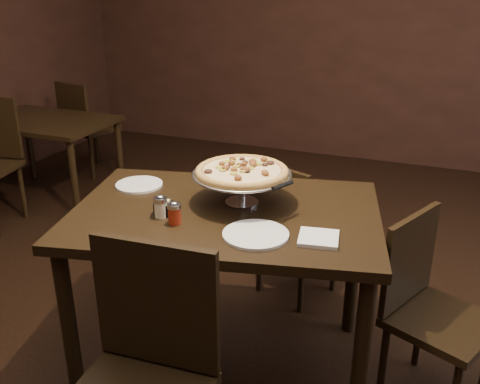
% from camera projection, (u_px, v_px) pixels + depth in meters
% --- Properties ---
extents(room, '(6.04, 7.04, 2.84)m').
position_uv_depth(room, '(228.00, 81.00, 2.15)').
color(room, black).
rests_on(room, ground).
extents(dining_table, '(1.50, 1.17, 0.84)m').
position_uv_depth(dining_table, '(226.00, 232.00, 2.39)').
color(dining_table, black).
rests_on(dining_table, ground).
extents(background_table, '(1.10, 0.74, 0.69)m').
position_uv_depth(background_table, '(45.00, 130.00, 4.46)').
color(background_table, black).
rests_on(background_table, ground).
extents(pizza_stand, '(0.45, 0.45, 0.18)m').
position_uv_depth(pizza_stand, '(242.00, 172.00, 2.37)').
color(pizza_stand, silver).
rests_on(pizza_stand, dining_table).
extents(parmesan_shaker, '(0.06, 0.06, 0.10)m').
position_uv_depth(parmesan_shaker, '(161.00, 207.00, 2.27)').
color(parmesan_shaker, '#FBF3C3').
rests_on(parmesan_shaker, dining_table).
extents(pepper_flake_shaker, '(0.06, 0.06, 0.10)m').
position_uv_depth(pepper_flake_shaker, '(174.00, 213.00, 2.21)').
color(pepper_flake_shaker, maroon).
rests_on(pepper_flake_shaker, dining_table).
extents(packet_caddy, '(0.09, 0.09, 0.07)m').
position_uv_depth(packet_caddy, '(164.00, 208.00, 2.30)').
color(packet_caddy, black).
rests_on(packet_caddy, dining_table).
extents(napkin_stack, '(0.18, 0.18, 0.02)m').
position_uv_depth(napkin_stack, '(319.00, 238.00, 2.08)').
color(napkin_stack, white).
rests_on(napkin_stack, dining_table).
extents(plate_left, '(0.23, 0.23, 0.01)m').
position_uv_depth(plate_left, '(139.00, 185.00, 2.62)').
color(plate_left, white).
rests_on(plate_left, dining_table).
extents(plate_near, '(0.27, 0.27, 0.01)m').
position_uv_depth(plate_near, '(256.00, 235.00, 2.12)').
color(plate_near, white).
rests_on(plate_near, dining_table).
extents(serving_spatula, '(0.15, 0.15, 0.02)m').
position_uv_depth(serving_spatula, '(283.00, 186.00, 2.22)').
color(serving_spatula, silver).
rests_on(serving_spatula, pizza_stand).
extents(chair_far, '(0.52, 0.52, 0.85)m').
position_uv_depth(chair_far, '(291.00, 226.00, 3.07)').
color(chair_far, black).
rests_on(chair_far, ground).
extents(chair_near, '(0.49, 0.49, 0.98)m').
position_uv_depth(chair_near, '(143.00, 376.00, 1.81)').
color(chair_near, black).
rests_on(chair_near, ground).
extents(chair_side, '(0.53, 0.53, 0.86)m').
position_uv_depth(chair_side, '(429.00, 304.00, 2.32)').
color(chair_side, black).
rests_on(chair_side, ground).
extents(bg_chair_far, '(0.50, 0.50, 0.89)m').
position_uv_depth(bg_chair_far, '(85.00, 124.00, 5.07)').
color(bg_chair_far, black).
rests_on(bg_chair_far, ground).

